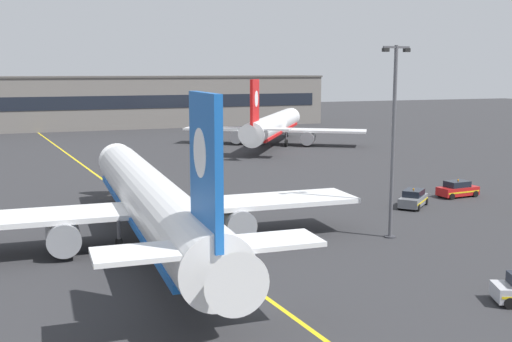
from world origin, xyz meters
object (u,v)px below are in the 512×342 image
Objects in this scene: service_car_nearest at (458,189)px; airliner_foreground at (152,201)px; service_car_second at (413,199)px; safety_cone_by_nose_gear at (134,200)px; airliner_background at (273,126)px; apron_lamp_post at (393,139)px.

airliner_foreground is at bearing -167.65° from service_car_nearest.
safety_cone_by_nose_gear is (-24.04, 11.23, -0.51)m from service_car_second.
airliner_foreground is 64.02m from airliner_background.
airliner_background is 8.20× the size of service_car_second.
apron_lamp_post is 13.57m from service_car_second.
service_car_second is at bearing -97.67° from airliner_background.
safety_cone_by_nose_gear is at bearing -128.12° from airliner_background.
apron_lamp_post reaches higher than airliner_foreground.
airliner_foreground is at bearing -169.66° from service_car_second.
service_car_nearest is 7.44m from service_car_second.
apron_lamp_post reaches higher than airliner_background.
apron_lamp_post reaches higher than service_car_second.
airliner_background is at bearing 59.59° from airliner_foreground.
apron_lamp_post is 3.34× the size of service_car_nearest.
safety_cone_by_nose_gear is (1.57, 15.91, -3.11)m from airliner_foreground.
airliner_foreground is 9.53× the size of service_car_second.
airliner_background is 48.14m from service_car_nearest.
airliner_foreground reaches higher than airliner_background.
apron_lamp_post is at bearing -104.10° from airliner_background.
airliner_foreground reaches higher than service_car_second.
apron_lamp_post is 26.48m from safety_cone_by_nose_gear.
service_car_nearest is 1.00× the size of service_car_second.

